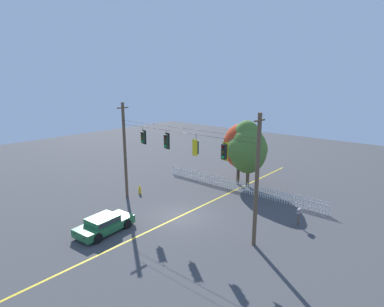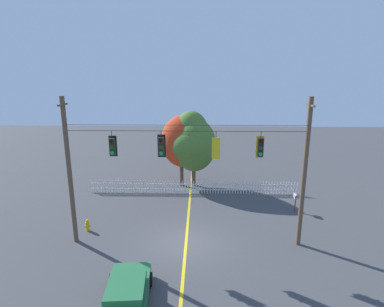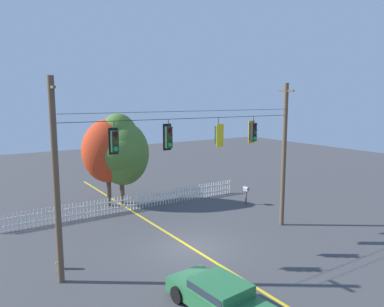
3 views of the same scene
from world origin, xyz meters
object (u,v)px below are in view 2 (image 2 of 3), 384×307
autumn_maple_mid (193,142)px  traffic_signal_eastbound_side (260,147)px  parked_car (127,294)px  traffic_signal_northbound_primary (216,148)px  autumn_maple_near_fence (185,141)px  traffic_signal_southbound_primary (112,146)px  traffic_signal_northbound_secondary (161,146)px  roadside_mailbox (296,197)px  fire_hydrant (88,225)px

autumn_maple_mid → traffic_signal_eastbound_side: bearing=-67.8°
autumn_maple_mid → parked_car: (-2.38, -14.53, -3.25)m
traffic_signal_northbound_primary → autumn_maple_near_fence: size_ratio=0.24×
traffic_signal_southbound_primary → traffic_signal_northbound_secondary: same height
parked_car → roadside_mailbox: bearing=44.7°
traffic_signal_northbound_secondary → traffic_signal_northbound_primary: bearing=-0.4°
autumn_maple_near_fence → roadside_mailbox: (7.94, -5.29, -2.85)m
autumn_maple_near_fence → autumn_maple_mid: bearing=-29.0°
traffic_signal_southbound_primary → autumn_maple_mid: traffic_signal_southbound_primary is taller
autumn_maple_mid → roadside_mailbox: size_ratio=4.97×
traffic_signal_eastbound_side → fire_hydrant: 11.49m
autumn_maple_mid → parked_car: autumn_maple_mid is taller
traffic_signal_eastbound_side → autumn_maple_near_fence: traffic_signal_eastbound_side is taller
traffic_signal_southbound_primary → fire_hydrant: bearing=151.0°
fire_hydrant → roadside_mailbox: (13.61, 3.17, 0.69)m
traffic_signal_northbound_primary → autumn_maple_near_fence: (-2.09, 9.71, -1.74)m
traffic_signal_eastbound_side → parked_car: traffic_signal_eastbound_side is taller
traffic_signal_northbound_secondary → parked_car: traffic_signal_northbound_secondary is taller
traffic_signal_eastbound_side → autumn_maple_mid: size_ratio=0.23×
traffic_signal_northbound_secondary → parked_car: 7.33m
traffic_signal_northbound_primary → autumn_maple_near_fence: traffic_signal_northbound_primary is taller
parked_car → roadside_mailbox: 13.64m
autumn_maple_mid → fire_hydrant: size_ratio=8.59×
traffic_signal_northbound_primary → roadside_mailbox: 8.65m
autumn_maple_mid → traffic_signal_southbound_primary: bearing=-113.5°
traffic_signal_northbound_secondary → traffic_signal_northbound_primary: size_ratio=0.99×
traffic_signal_southbound_primary → traffic_signal_northbound_secondary: size_ratio=0.98×
autumn_maple_mid → fire_hydrant: autumn_maple_mid is taller
traffic_signal_northbound_secondary → autumn_maple_mid: bearing=81.3°
traffic_signal_eastbound_side → autumn_maple_near_fence: size_ratio=0.24×
traffic_signal_southbound_primary → roadside_mailbox: bearing=21.1°
autumn_maple_near_fence → traffic_signal_northbound_secondary: bearing=-94.8°
traffic_signal_southbound_primary → parked_car: (1.69, -5.19, -5.08)m
autumn_maple_near_fence → fire_hydrant: bearing=-123.9°
parked_car → roadside_mailbox: (9.70, 9.59, 0.45)m
autumn_maple_mid → roadside_mailbox: bearing=-34.1°
parked_car → autumn_maple_near_fence: bearing=83.3°
traffic_signal_northbound_primary → autumn_maple_mid: bearing=98.9°
traffic_signal_northbound_primary → traffic_signal_northbound_secondary: bearing=179.6°
traffic_signal_southbound_primary → fire_hydrant: 5.89m
traffic_signal_northbound_primary → traffic_signal_eastbound_side: 2.35m
autumn_maple_near_fence → parked_car: bearing=-96.7°
traffic_signal_northbound_secondary → traffic_signal_northbound_primary: 2.91m
traffic_signal_southbound_primary → traffic_signal_eastbound_side: size_ratio=0.98×
traffic_signal_northbound_secondary → autumn_maple_mid: traffic_signal_northbound_secondary is taller
traffic_signal_northbound_primary → roadside_mailbox: traffic_signal_northbound_primary is taller
traffic_signal_southbound_primary → traffic_signal_northbound_primary: (5.54, -0.02, -0.03)m
autumn_maple_mid → parked_car: 15.08m
traffic_signal_northbound_primary → autumn_maple_mid: traffic_signal_northbound_primary is taller
autumn_maple_mid → parked_car: bearing=-99.3°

